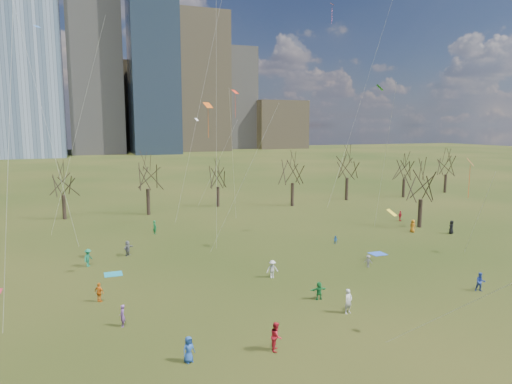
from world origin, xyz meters
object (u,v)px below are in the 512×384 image
object	(u,v)px
blanket_navy	(378,254)
person_1	(348,301)
person_2	(276,336)
person_0	(189,349)
person_4	(99,292)
blanket_teal	(113,274)

from	to	relation	value
blanket_navy	person_1	size ratio (longest dim) A/B	0.87
person_1	person_2	xyz separation A→B (m)	(-7.13, -3.18, -0.02)
person_0	person_2	distance (m)	5.35
blanket_navy	person_0	world-z (taller)	person_0
person_2	person_4	world-z (taller)	person_2
person_0	person_1	world-z (taller)	person_1
person_1	person_0	bearing A→B (deg)	176.08
person_2	person_1	bearing A→B (deg)	-38.62
blanket_teal	blanket_navy	bearing A→B (deg)	-6.59
blanket_navy	person_4	bearing A→B (deg)	-173.02
blanket_teal	person_1	distance (m)	21.87
person_2	person_4	bearing A→B (deg)	66.56
person_0	person_1	size ratio (longest dim) A/B	0.85
person_0	person_1	distance (m)	12.74
blanket_teal	person_0	bearing A→B (deg)	-80.48
blanket_teal	blanket_navy	xyz separation A→B (m)	(26.96, -3.12, 0.00)
blanket_navy	person_1	distance (m)	16.84
person_0	person_4	bearing A→B (deg)	90.66
blanket_navy	blanket_teal	bearing A→B (deg)	173.41
blanket_navy	person_2	world-z (taller)	person_2
person_2	blanket_teal	bearing A→B (deg)	51.54
person_4	person_2	bearing A→B (deg)	175.47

